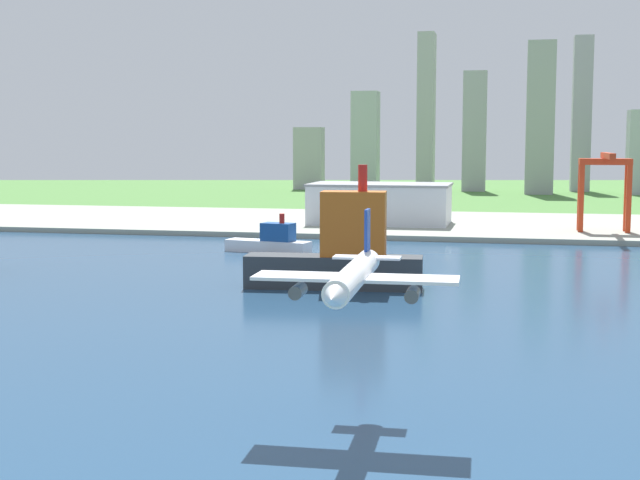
{
  "coord_description": "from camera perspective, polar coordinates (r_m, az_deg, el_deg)",
  "views": [
    {
      "loc": [
        28.99,
        33.12,
        43.43
      ],
      "look_at": [
        -5.37,
        191.02,
        25.61
      ],
      "focal_mm": 50.64,
      "sensor_mm": 36.0,
      "label": 1
    }
  ],
  "objects": [
    {
      "name": "ferry_boat",
      "position": [
        351.43,
        -3.1,
        -0.1
      ],
      "size": [
        35.2,
        15.2,
        15.27
      ],
      "color": "white",
      "rests_on": "water_bay"
    },
    {
      "name": "container_barge",
      "position": [
        264.77,
        1.34,
        -0.86
      ],
      "size": [
        52.84,
        15.51,
        36.37
      ],
      "color": "#2D3338",
      "rests_on": "water_bay"
    },
    {
      "name": "warehouse_main",
      "position": [
        448.56,
        3.83,
        2.33
      ],
      "size": [
        69.12,
        38.79,
        19.96
      ],
      "color": "silver",
      "rests_on": "industrial_pier"
    },
    {
      "name": "industrial_pier",
      "position": [
        459.74,
        8.61,
        0.96
      ],
      "size": [
        840.0,
        140.0,
        2.5
      ],
      "primitive_type": "cube",
      "color": "gray",
      "rests_on": "ground"
    },
    {
      "name": "airplane_landing",
      "position": [
        132.34,
        2.14,
        -2.34
      ],
      "size": [
        30.85,
        37.86,
        12.36
      ],
      "color": "white"
    },
    {
      "name": "water_bay",
      "position": [
        213.35,
        4.23,
        -5.45
      ],
      "size": [
        840.0,
        360.0,
        0.15
      ],
      "primitive_type": "cube",
      "color": "navy",
      "rests_on": "ground"
    },
    {
      "name": "port_crane_red",
      "position": [
        424.12,
        17.58,
        3.95
      ],
      "size": [
        22.72,
        42.48,
        35.69
      ],
      "color": "red",
      "rests_on": "industrial_pier"
    },
    {
      "name": "ground_plane",
      "position": [
        271.94,
        6.01,
        -2.93
      ],
      "size": [
        2400.0,
        2400.0,
        0.0
      ],
      "primitive_type": "plane",
      "color": "#487A38"
    },
    {
      "name": "distant_skyline",
      "position": [
        785.93,
        13.43,
        7.03
      ],
      "size": [
        391.17,
        69.72,
        155.75
      ],
      "color": "#A4A2A5",
      "rests_on": "ground"
    }
  ]
}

